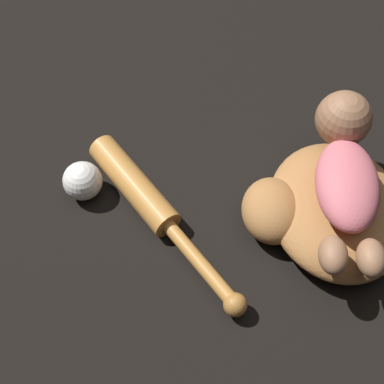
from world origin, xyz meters
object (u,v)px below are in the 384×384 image
object	(u,v)px
baseball_glove	(326,209)
baby_figure	(346,165)
baseball_bat	(148,202)
baseball	(83,181)

from	to	relation	value
baseball_glove	baby_figure	xyz separation A→B (m)	(0.04, -0.02, 0.09)
baseball_glove	baseball_bat	distance (m)	0.33
baseball_bat	baseball	distance (m)	0.14
baby_figure	baseball_bat	size ratio (longest dim) A/B	1.01
baseball_glove	baseball	xyz separation A→B (m)	(-0.01, 0.47, -0.01)
baseball	baseball_glove	bearing A→B (deg)	-88.23
baseball_bat	baseball	xyz separation A→B (m)	(0.02, 0.13, 0.01)
baby_figure	baseball_glove	bearing A→B (deg)	159.24
baseball_glove	baseball_bat	size ratio (longest dim) A/B	0.98
baseball	baseball_bat	bearing A→B (deg)	-97.64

